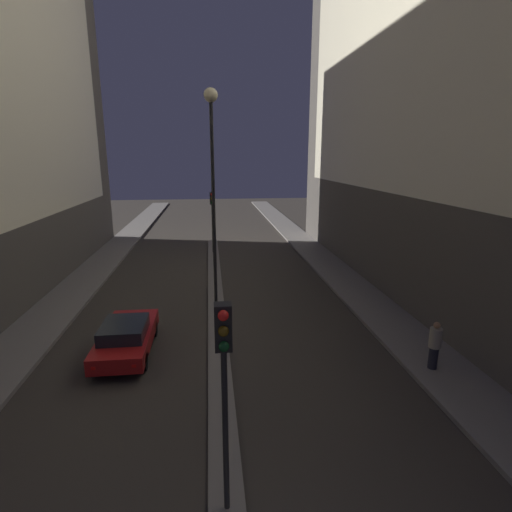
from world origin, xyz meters
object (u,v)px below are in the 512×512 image
Objects in this scene: traffic_light_near at (224,364)px; pedestrian_on_right_sidewalk at (435,344)px; street_lamp at (212,153)px; traffic_light_mid at (212,209)px; car_left_lane at (126,337)px.

pedestrian_on_right_sidewalk is (7.23, 4.78, -2.40)m from traffic_light_near.
traffic_light_near is 0.45× the size of street_lamp.
traffic_light_mid is 11.39m from street_lamp.
car_left_lane is at bearing -102.49° from traffic_light_mid.
traffic_light_near is at bearing -90.00° from street_lamp.
traffic_light_near is 12.57m from street_lamp.
car_left_lane is 10.93m from pedestrian_on_right_sidewalk.
traffic_light_near is at bearing -65.15° from car_left_lane.
car_left_lane is at bearing 114.85° from traffic_light_near.
traffic_light_near is 1.00× the size of traffic_light_mid.
traffic_light_mid is 2.66× the size of pedestrian_on_right_sidewalk.
traffic_light_near is 2.66× the size of pedestrian_on_right_sidewalk.
traffic_light_near reaches higher than pedestrian_on_right_sidewalk.
traffic_light_near reaches higher than car_left_lane.
traffic_light_mid is at bearing 112.03° from pedestrian_on_right_sidewalk.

